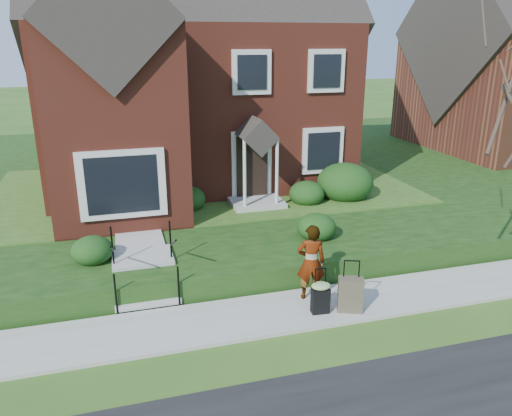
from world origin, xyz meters
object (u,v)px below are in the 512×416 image
object	(u,v)px
woman	(311,262)
suitcase_black	(321,296)
suitcase_olive	(350,294)
front_steps	(144,272)

from	to	relation	value
woman	suitcase_black	xyz separation A→B (m)	(-0.03, -0.65, -0.48)
woman	suitcase_black	world-z (taller)	woman
suitcase_black	suitcase_olive	xyz separation A→B (m)	(0.63, -0.10, -0.01)
woman	suitcase_black	distance (m)	0.81
front_steps	suitcase_black	world-z (taller)	front_steps
suitcase_black	woman	bearing A→B (deg)	91.72
front_steps	suitcase_black	bearing A→B (deg)	-31.87
woman	suitcase_olive	world-z (taller)	woman
front_steps	suitcase_olive	world-z (taller)	front_steps
woman	suitcase_black	size ratio (longest dim) A/B	1.73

